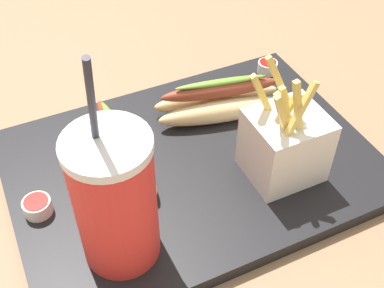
{
  "coord_description": "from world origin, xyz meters",
  "views": [
    {
      "loc": [
        0.2,
        0.42,
        0.5
      ],
      "look_at": [
        0.0,
        0.0,
        0.05
      ],
      "focal_mm": 46.53,
      "sensor_mm": 36.0,
      "label": 1
    }
  ],
  "objects": [
    {
      "name": "hot_dog_1",
      "position": [
        -0.08,
        -0.07,
        0.04
      ],
      "size": [
        0.2,
        0.1,
        0.06
      ],
      "color": "#E5C689",
      "rests_on": "food_tray"
    },
    {
      "name": "ground_plane",
      "position": [
        0.0,
        0.0,
        -0.01
      ],
      "size": [
        2.4,
        2.4,
        0.02
      ],
      "primitive_type": "cube",
      "color": "#8C6B4C"
    },
    {
      "name": "fries_basket",
      "position": [
        -0.1,
        0.07,
        0.07
      ],
      "size": [
        0.09,
        0.08,
        0.16
      ],
      "color": "white",
      "rests_on": "food_tray"
    },
    {
      "name": "food_tray",
      "position": [
        0.0,
        0.0,
        0.01
      ],
      "size": [
        0.48,
        0.34,
        0.02
      ],
      "primitive_type": "cube",
      "color": "black",
      "rests_on": "ground_plane"
    },
    {
      "name": "soda_cup",
      "position": [
        0.13,
        0.09,
        0.1
      ],
      "size": [
        0.09,
        0.09,
        0.27
      ],
      "color": "red",
      "rests_on": "food_tray"
    },
    {
      "name": "ketchup_cup_2",
      "position": [
        -0.2,
        -0.13,
        0.03
      ],
      "size": [
        0.03,
        0.03,
        0.02
      ],
      "color": "white",
      "rests_on": "food_tray"
    },
    {
      "name": "hot_dog_2",
      "position": [
        0.09,
        -0.04,
        0.04
      ],
      "size": [
        0.05,
        0.18,
        0.06
      ],
      "color": "tan",
      "rests_on": "food_tray"
    },
    {
      "name": "ketchup_cup_1",
      "position": [
        0.21,
        -0.0,
        0.03
      ],
      "size": [
        0.03,
        0.03,
        0.02
      ],
      "color": "white",
      "rests_on": "food_tray"
    }
  ]
}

